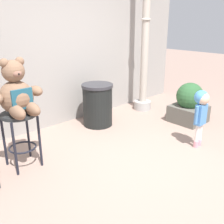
% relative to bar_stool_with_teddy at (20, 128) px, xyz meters
% --- Properties ---
extents(ground_plane, '(24.00, 24.00, 0.00)m').
position_rel_bar_stool_with_teddy_xyz_m(ground_plane, '(1.15, -1.15, -0.53)').
color(ground_plane, gray).
extents(building_wall, '(6.20, 0.30, 3.98)m').
position_rel_bar_stool_with_teddy_xyz_m(building_wall, '(1.15, 1.09, 1.46)').
color(building_wall, gray).
rests_on(building_wall, ground_plane).
extents(bar_stool_with_teddy, '(0.44, 0.44, 0.73)m').
position_rel_bar_stool_with_teddy_xyz_m(bar_stool_with_teddy, '(0.00, 0.00, 0.00)').
color(bar_stool_with_teddy, '#25282A').
rests_on(bar_stool_with_teddy, ground_plane).
extents(teddy_bear, '(0.63, 0.57, 0.67)m').
position_rel_bar_stool_with_teddy_xyz_m(teddy_bear, '(0.00, -0.03, 0.45)').
color(teddy_bear, brown).
rests_on(teddy_bear, bar_stool_with_teddy).
extents(child_walking, '(0.27, 0.22, 0.86)m').
position_rel_bar_stool_with_teddy_xyz_m(child_walking, '(2.16, -1.25, 0.10)').
color(child_walking, pink).
rests_on(child_walking, ground_plane).
extents(trash_bin, '(0.55, 0.55, 0.75)m').
position_rel_bar_stool_with_teddy_xyz_m(trash_bin, '(1.61, 0.43, -0.15)').
color(trash_bin, black).
rests_on(trash_bin, ground_plane).
extents(lamppost, '(0.35, 0.35, 3.13)m').
position_rel_bar_stool_with_teddy_xyz_m(lamppost, '(2.86, 0.46, 0.73)').
color(lamppost, '#A3A19F').
rests_on(lamppost, ground_plane).
extents(planter_with_shrub, '(0.58, 0.58, 0.74)m').
position_rel_bar_stool_with_teddy_xyz_m(planter_with_shrub, '(2.94, -0.59, -0.20)').
color(planter_with_shrub, '#57534C').
rests_on(planter_with_shrub, ground_plane).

